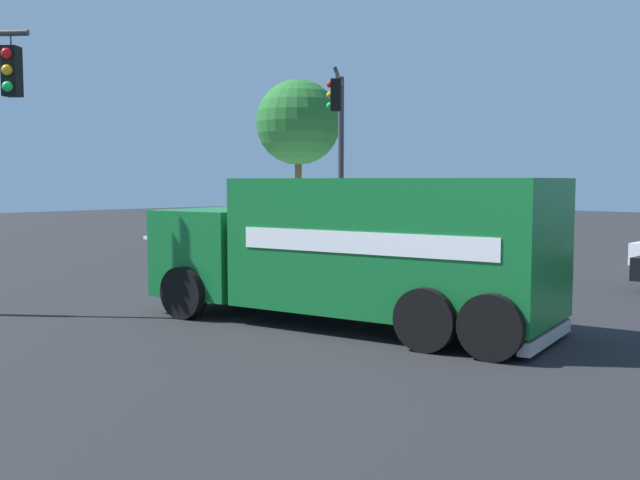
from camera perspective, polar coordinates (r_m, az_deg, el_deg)
ground_plane at (r=15.14m, az=3.07°, el=-5.39°), size 100.00×100.00×0.00m
sidewalk_corner_near at (r=32.93m, az=1.30°, el=0.19°), size 12.26×12.26×0.14m
delivery_truck at (r=13.32m, az=2.87°, el=-0.65°), size 4.18×7.96×2.68m
traffic_light_secondary at (r=24.16m, az=1.48°, el=7.98°), size 2.82×2.43×5.99m
pedestrian_near_corner at (r=35.88m, az=3.00°, el=2.26°), size 0.23×0.53×1.74m
picket_fence_run at (r=37.18m, az=-5.30°, el=1.53°), size 7.12×0.05×0.95m
shade_tree_near at (r=34.24m, az=-1.71°, el=9.08°), size 3.91×3.91×7.11m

